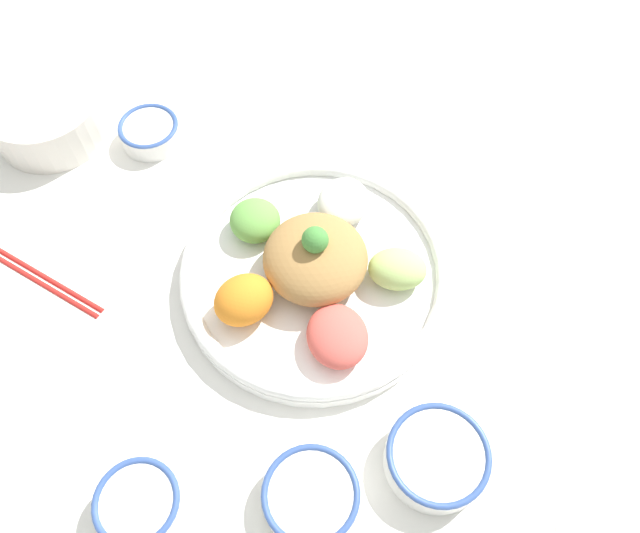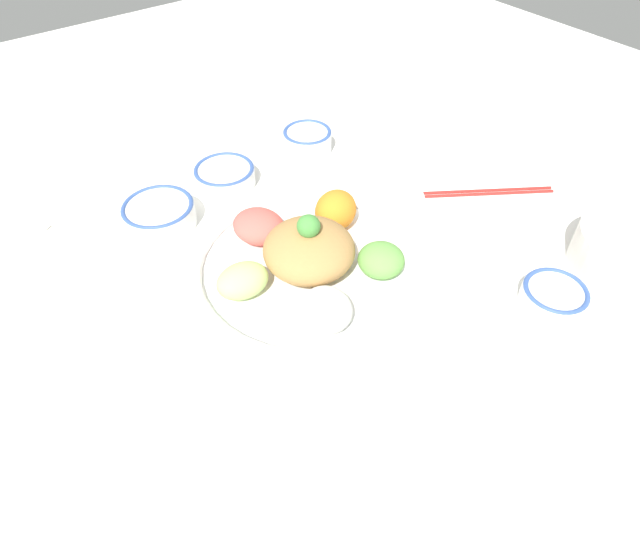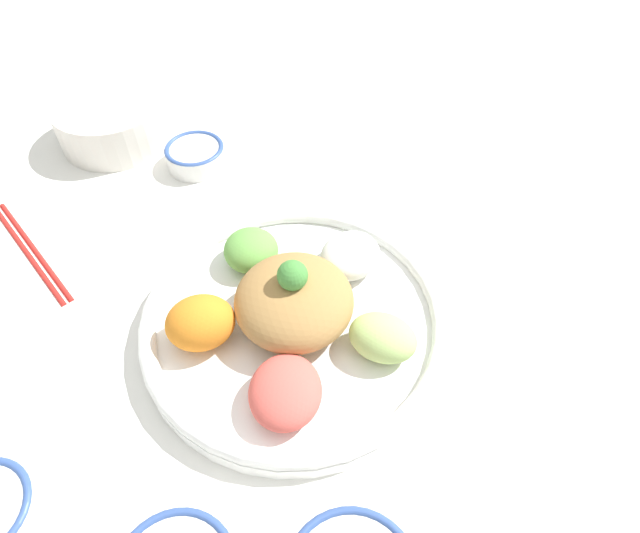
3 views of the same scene
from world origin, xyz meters
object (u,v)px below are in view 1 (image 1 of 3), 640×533
Objects in this scene: sauce_bowl_red at (311,496)px; rice_bowl_blue at (437,457)px; rice_bowl_plain at (140,504)px; chopsticks_pair_near at (33,274)px; sauce_bowl_dark at (150,131)px; salad_platter at (315,269)px; side_serving_bowl at (46,113)px.

rice_bowl_blue reaches higher than sauce_bowl_red.
sauce_bowl_red is at bearing -90.22° from rice_bowl_plain.
rice_bowl_plain is 0.46× the size of chopsticks_pair_near.
rice_bowl_plain reaches higher than chopsticks_pair_near.
rice_bowl_plain is 0.36m from chopsticks_pair_near.
sauce_bowl_dark is at bearing 35.70° from rice_bowl_blue.
salad_platter is at bearing -36.01° from rice_bowl_plain.
side_serving_bowl is (0.57, 0.37, 0.02)m from sauce_bowl_red.
side_serving_bowl is at bearing 44.13° from rice_bowl_blue.
side_serving_bowl is at bearing 33.40° from sauce_bowl_red.
chopsticks_pair_near is (0.27, 0.50, -0.02)m from rice_bowl_blue.
sauce_bowl_red is 0.53× the size of chopsticks_pair_near.
sauce_bowl_red is 0.68m from side_serving_bowl.
salad_platter is 2.06× the size of side_serving_bowl.
sauce_bowl_dark is (0.54, 0.22, -0.00)m from sauce_bowl_red.
rice_bowl_blue is 0.68× the size of side_serving_bowl.
salad_platter reaches higher than chopsticks_pair_near.
chopsticks_pair_near is at bearing 148.43° from sauce_bowl_dark.
rice_bowl_blue is at bearing -144.30° from sauce_bowl_dark.
side_serving_bowl reaches higher than rice_bowl_blue.
rice_bowl_plain is at bearing 95.70° from rice_bowl_blue.
rice_bowl_blue is 1.29× the size of sauce_bowl_dark.
rice_bowl_blue is 0.62m from sauce_bowl_dark.
chopsticks_pair_near is (-0.26, -0.01, -0.04)m from side_serving_bowl.
rice_bowl_blue is (-0.25, -0.12, -0.01)m from salad_platter.
sauce_bowl_red is at bearing -146.60° from side_serving_bowl.
side_serving_bowl reaches higher than chopsticks_pair_near.
sauce_bowl_dark is 0.54m from rice_bowl_plain.
rice_bowl_plain is (-0.28, 0.20, -0.00)m from salad_platter.
salad_platter is 3.29× the size of sauce_bowl_red.
rice_bowl_plain reaches higher than sauce_bowl_red.
chopsticks_pair_near is at bearing 85.82° from salad_platter.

